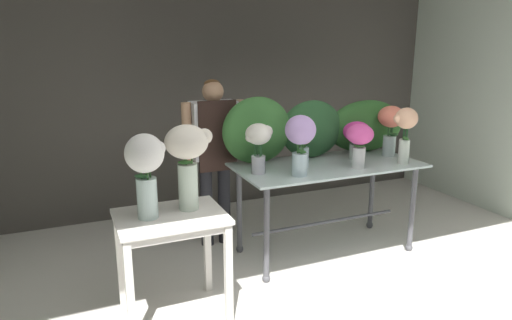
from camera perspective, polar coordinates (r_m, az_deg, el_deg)
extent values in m
plane|color=silver|center=(4.33, 3.63, -12.20)|extent=(7.51, 7.51, 0.00)
cube|color=#4C4742|center=(5.48, -4.26, 8.83)|extent=(5.70, 0.12, 2.82)
cube|color=silver|center=(4.23, 8.94, -0.63)|extent=(1.71, 0.82, 0.02)
cylinder|color=#4C4C51|center=(3.78, 1.32, -9.29)|extent=(0.05, 0.05, 0.84)
sphere|color=#4C4C51|center=(3.95, 1.28, -14.50)|extent=(0.07, 0.07, 0.07)
cylinder|color=#4C4C51|center=(4.57, 18.88, -5.80)|extent=(0.05, 0.05, 0.84)
sphere|color=#4C4C51|center=(4.71, 18.49, -10.29)|extent=(0.07, 0.07, 0.07)
cylinder|color=#4C4C51|center=(4.30, -2.09, -6.25)|extent=(0.05, 0.05, 0.84)
sphere|color=#4C4C51|center=(4.46, -2.05, -10.97)|extent=(0.07, 0.07, 0.07)
cylinder|color=#4C4C51|center=(5.01, 14.22, -3.67)|extent=(0.05, 0.05, 0.84)
sphere|color=#4C4C51|center=(5.14, 13.95, -7.83)|extent=(0.07, 0.07, 0.07)
cylinder|color=#4C4C51|center=(4.41, 8.65, -7.66)|extent=(1.51, 0.03, 0.03)
cube|color=silver|center=(3.25, -10.62, -6.93)|extent=(0.75, 0.57, 0.03)
cube|color=silver|center=(3.27, -10.58, -7.67)|extent=(0.69, 0.51, 0.06)
cube|color=silver|center=(3.15, -15.39, -15.87)|extent=(0.05, 0.05, 0.76)
cube|color=silver|center=(3.28, -3.44, -14.05)|extent=(0.05, 0.05, 0.76)
cube|color=silver|center=(3.59, -16.54, -12.05)|extent=(0.05, 0.05, 0.76)
cube|color=silver|center=(3.70, -6.08, -10.64)|extent=(0.05, 0.05, 0.76)
cylinder|color=#232328|center=(4.48, -6.18, -5.27)|extent=(0.12, 0.12, 0.88)
cylinder|color=#232328|center=(4.53, -3.98, -4.98)|extent=(0.12, 0.12, 0.88)
cube|color=silver|center=(4.32, -5.28, 3.75)|extent=(0.43, 0.22, 0.54)
cube|color=black|center=(4.22, -4.79, 2.96)|extent=(0.36, 0.02, 0.66)
cylinder|color=tan|center=(4.25, -8.60, 3.39)|extent=(0.09, 0.09, 0.55)
cylinder|color=tan|center=(4.40, -2.08, 3.93)|extent=(0.09, 0.09, 0.55)
sphere|color=tan|center=(4.27, -5.39, 8.50)|extent=(0.20, 0.20, 0.20)
ellipsoid|color=brown|center=(4.28, -5.50, 9.39)|extent=(0.15, 0.15, 0.09)
ellipsoid|color=#387033|center=(4.14, 0.13, 3.70)|extent=(0.66, 0.27, 0.61)
ellipsoid|color=#28562D|center=(4.40, 6.94, 3.83)|extent=(0.64, 0.26, 0.55)
ellipsoid|color=#2D6028|center=(4.74, 13.50, 4.13)|extent=(0.88, 0.27, 0.52)
cylinder|color=silver|center=(3.86, 0.30, -0.58)|extent=(0.12, 0.12, 0.15)
cylinder|color=#9EBCB2|center=(3.88, 0.30, -1.18)|extent=(0.11, 0.11, 0.06)
cylinder|color=#28562D|center=(3.86, 0.67, 0.49)|extent=(0.01, 0.01, 0.28)
cylinder|color=#28562D|center=(3.87, 0.19, 0.54)|extent=(0.01, 0.01, 0.28)
cylinder|color=#28562D|center=(3.84, -0.12, 0.44)|extent=(0.01, 0.01, 0.28)
cylinder|color=#28562D|center=(3.83, 0.52, 0.38)|extent=(0.01, 0.01, 0.28)
ellipsoid|color=white|center=(3.81, 0.30, 3.26)|extent=(0.22, 0.22, 0.18)
sphere|color=white|center=(3.77, -0.77, 2.80)|extent=(0.07, 0.07, 0.07)
sphere|color=white|center=(3.84, 1.32, 3.57)|extent=(0.10, 0.10, 0.10)
cylinder|color=silver|center=(4.07, 5.91, 0.33)|extent=(0.10, 0.10, 0.18)
cylinder|color=#9EBCB2|center=(4.09, 5.89, -0.35)|extent=(0.09, 0.09, 0.08)
cylinder|color=#2D6028|center=(4.07, 6.13, 0.90)|extent=(0.01, 0.01, 0.24)
cylinder|color=#2D6028|center=(4.08, 5.81, 0.91)|extent=(0.01, 0.01, 0.24)
cylinder|color=#2D6028|center=(4.06, 5.62, 0.85)|extent=(0.01, 0.01, 0.24)
cylinder|color=#2D6028|center=(4.05, 5.98, 0.81)|extent=(0.01, 0.01, 0.24)
ellipsoid|color=#EFB2BC|center=(4.03, 5.99, 3.34)|extent=(0.17, 0.17, 0.20)
sphere|color=#EFB2BC|center=(3.99, 5.55, 3.17)|extent=(0.07, 0.07, 0.07)
sphere|color=#EFB2BC|center=(4.07, 6.54, 3.01)|extent=(0.08, 0.08, 0.08)
cylinder|color=silver|center=(4.12, 12.65, 0.28)|extent=(0.11, 0.11, 0.19)
cylinder|color=#9EBCB2|center=(4.14, 12.61, -0.42)|extent=(0.11, 0.11, 0.08)
cylinder|color=#387033|center=(4.13, 12.93, 0.80)|extent=(0.01, 0.01, 0.24)
cylinder|color=#387033|center=(4.13, 12.52, 0.83)|extent=(0.01, 0.01, 0.24)
cylinder|color=#387033|center=(4.11, 12.49, 0.76)|extent=(0.01, 0.01, 0.24)
cylinder|color=#387033|center=(4.09, 12.99, 0.69)|extent=(0.01, 0.01, 0.24)
ellipsoid|color=#E54C9E|center=(4.08, 12.81, 3.15)|extent=(0.24, 0.24, 0.18)
sphere|color=#E54C9E|center=(4.13, 13.34, 3.01)|extent=(0.08, 0.08, 0.08)
ellipsoid|color=#2D6028|center=(4.07, 12.75, 1.73)|extent=(0.10, 0.09, 0.03)
cylinder|color=silver|center=(3.81, 5.45, -0.54)|extent=(0.13, 0.13, 0.19)
cylinder|color=#9EBCB2|center=(3.82, 5.43, -1.32)|extent=(0.12, 0.12, 0.08)
cylinder|color=#387033|center=(3.82, 5.84, 0.50)|extent=(0.01, 0.01, 0.31)
cylinder|color=#387033|center=(3.81, 5.34, 0.50)|extent=(0.01, 0.01, 0.31)
cylinder|color=#387033|center=(3.79, 5.18, 0.41)|extent=(0.01, 0.01, 0.31)
cylinder|color=#387033|center=(3.76, 5.61, 0.30)|extent=(0.01, 0.01, 0.31)
ellipsoid|color=#B28ED1|center=(3.75, 5.56, 3.76)|extent=(0.25, 0.25, 0.24)
sphere|color=#B28ED1|center=(3.80, 6.49, 3.87)|extent=(0.08, 0.08, 0.08)
ellipsoid|color=#2D6028|center=(3.76, 5.67, 1.08)|extent=(0.08, 0.11, 0.03)
cylinder|color=silver|center=(4.44, 12.32, 1.04)|extent=(0.13, 0.13, 0.15)
cylinder|color=#9EBCB2|center=(4.45, 12.30, 0.53)|extent=(0.12, 0.12, 0.06)
cylinder|color=#387033|center=(4.45, 12.65, 1.53)|extent=(0.01, 0.01, 0.20)
cylinder|color=#387033|center=(4.44, 12.25, 1.54)|extent=(0.01, 0.01, 0.20)
cylinder|color=#387033|center=(4.42, 12.18, 1.46)|extent=(0.01, 0.01, 0.20)
cylinder|color=#387033|center=(4.41, 12.49, 1.43)|extent=(0.01, 0.01, 0.20)
ellipsoid|color=#D1338E|center=(4.40, 12.46, 3.47)|extent=(0.26, 0.26, 0.19)
ellipsoid|color=#2D6028|center=(4.41, 12.23, 2.21)|extent=(0.10, 0.09, 0.03)
cylinder|color=silver|center=(4.38, 17.92, 1.01)|extent=(0.10, 0.10, 0.22)
cylinder|color=#9EBCB2|center=(4.40, 17.85, 0.21)|extent=(0.09, 0.09, 0.09)
cylinder|color=#28562D|center=(4.38, 18.21, 1.96)|extent=(0.01, 0.01, 0.35)
cylinder|color=#28562D|center=(4.38, 17.79, 1.99)|extent=(0.01, 0.01, 0.35)
cylinder|color=#28562D|center=(4.35, 17.89, 1.92)|extent=(0.01, 0.01, 0.35)
cylinder|color=#28562D|center=(4.36, 18.13, 1.91)|extent=(0.01, 0.01, 0.35)
ellipsoid|color=#F4B78E|center=(4.32, 18.23, 4.96)|extent=(0.20, 0.20, 0.19)
sphere|color=#F4B78E|center=(4.28, 17.23, 4.94)|extent=(0.08, 0.08, 0.08)
sphere|color=#F4B78E|center=(4.36, 18.65, 5.31)|extent=(0.07, 0.07, 0.07)
ellipsoid|color=#387033|center=(4.31, 18.13, 2.57)|extent=(0.07, 0.11, 0.03)
cylinder|color=silver|center=(4.64, 16.22, 1.71)|extent=(0.12, 0.12, 0.20)
cylinder|color=#9EBCB2|center=(4.65, 16.18, 1.04)|extent=(0.11, 0.11, 0.08)
cylinder|color=#28562D|center=(4.64, 16.39, 2.55)|extent=(0.01, 0.01, 0.32)
cylinder|color=#28562D|center=(4.65, 16.09, 2.58)|extent=(0.01, 0.01, 0.32)
cylinder|color=#28562D|center=(4.61, 16.09, 2.49)|extent=(0.01, 0.01, 0.32)
cylinder|color=#28562D|center=(4.61, 16.52, 2.47)|extent=(0.01, 0.01, 0.32)
ellipsoid|color=#EF7A60|center=(4.59, 16.48, 5.21)|extent=(0.25, 0.25, 0.21)
ellipsoid|color=#28562D|center=(4.60, 16.69, 3.09)|extent=(0.09, 0.11, 0.03)
cylinder|color=silver|center=(3.17, -13.39, -4.64)|extent=(0.14, 0.14, 0.28)
cylinder|color=#9EBCB2|center=(3.20, -13.31, -5.97)|extent=(0.13, 0.13, 0.12)
cylinder|color=#2D6028|center=(3.17, -12.92, -3.67)|extent=(0.01, 0.01, 0.36)
cylinder|color=#2D6028|center=(3.18, -13.49, -3.65)|extent=(0.01, 0.01, 0.36)
cylinder|color=#2D6028|center=(3.15, -13.93, -3.86)|extent=(0.01, 0.01, 0.36)
cylinder|color=#2D6028|center=(3.13, -13.22, -3.94)|extent=(0.01, 0.01, 0.36)
ellipsoid|color=white|center=(3.09, -13.72, 0.82)|extent=(0.26, 0.26, 0.26)
sphere|color=white|center=(3.07, -12.10, 1.43)|extent=(0.10, 0.10, 0.10)
ellipsoid|color=#28562D|center=(3.11, -14.08, -1.98)|extent=(0.11, 0.09, 0.03)
cylinder|color=silver|center=(3.28, -8.44, -3.30)|extent=(0.14, 0.14, 0.33)
cylinder|color=#9EBCB2|center=(3.31, -8.38, -4.84)|extent=(0.13, 0.13, 0.14)
cylinder|color=#387033|center=(3.26, -7.91, -2.46)|extent=(0.01, 0.01, 0.41)
cylinder|color=#387033|center=(3.28, -8.80, -2.41)|extent=(0.01, 0.01, 0.41)
cylinder|color=#387033|center=(3.24, -8.59, -2.62)|extent=(0.01, 0.01, 0.41)
ellipsoid|color=silver|center=(3.19, -8.65, 2.26)|extent=(0.30, 0.30, 0.24)
sphere|color=silver|center=(3.17, -10.41, 2.29)|extent=(0.07, 0.07, 0.07)
sphere|color=silver|center=(3.20, -6.43, 2.94)|extent=(0.11, 0.11, 0.11)
ellipsoid|color=#2D6028|center=(3.20, -8.83, -0.28)|extent=(0.11, 0.07, 0.03)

